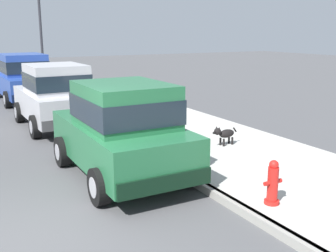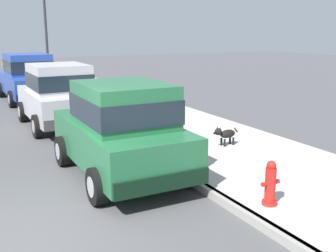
{
  "view_description": "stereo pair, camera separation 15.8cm",
  "coord_description": "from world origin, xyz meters",
  "px_view_note": "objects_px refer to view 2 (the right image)",
  "views": [
    {
      "loc": [
        -0.7,
        -5.36,
        2.82
      ],
      "look_at": [
        3.36,
        2.02,
        0.85
      ],
      "focal_mm": 43.52,
      "sensor_mm": 36.0,
      "label": 1
    },
    {
      "loc": [
        -0.56,
        -5.43,
        2.82
      ],
      "look_at": [
        3.36,
        2.02,
        0.85
      ],
      "focal_mm": 43.52,
      "sensor_mm": 36.0,
      "label": 2
    }
  ],
  "objects_px": {
    "car_blue_sedan": "(28,77)",
    "street_lamp": "(46,29)",
    "dog_black": "(225,134)",
    "fire_hydrant": "(270,184)",
    "car_green_hatchback": "(121,129)",
    "car_silver_hatchback": "(58,95)"
  },
  "relations": [
    {
      "from": "car_silver_hatchback",
      "to": "street_lamp",
      "type": "height_order",
      "value": "street_lamp"
    },
    {
      "from": "car_green_hatchback",
      "to": "car_silver_hatchback",
      "type": "height_order",
      "value": "same"
    },
    {
      "from": "dog_black",
      "to": "fire_hydrant",
      "type": "bearing_deg",
      "value": -113.82
    },
    {
      "from": "car_silver_hatchback",
      "to": "dog_black",
      "type": "height_order",
      "value": "car_silver_hatchback"
    },
    {
      "from": "car_blue_sedan",
      "to": "fire_hydrant",
      "type": "xyz_separation_m",
      "value": [
        1.52,
        -12.94,
        -0.51
      ]
    },
    {
      "from": "car_silver_hatchback",
      "to": "car_blue_sedan",
      "type": "relative_size",
      "value": 0.82
    },
    {
      "from": "car_green_hatchback",
      "to": "car_silver_hatchback",
      "type": "relative_size",
      "value": 0.99
    },
    {
      "from": "car_silver_hatchback",
      "to": "street_lamp",
      "type": "relative_size",
      "value": 0.87
    },
    {
      "from": "car_silver_hatchback",
      "to": "dog_black",
      "type": "distance_m",
      "value": 5.34
    },
    {
      "from": "car_silver_hatchback",
      "to": "dog_black",
      "type": "bearing_deg",
      "value": -56.92
    },
    {
      "from": "car_green_hatchback",
      "to": "fire_hydrant",
      "type": "height_order",
      "value": "car_green_hatchback"
    },
    {
      "from": "car_blue_sedan",
      "to": "street_lamp",
      "type": "bearing_deg",
      "value": 63.48
    },
    {
      "from": "car_green_hatchback",
      "to": "street_lamp",
      "type": "distance_m",
      "value": 13.35
    },
    {
      "from": "car_blue_sedan",
      "to": "street_lamp",
      "type": "xyz_separation_m",
      "value": [
        1.42,
        2.84,
        1.92
      ]
    },
    {
      "from": "fire_hydrant",
      "to": "car_blue_sedan",
      "type": "bearing_deg",
      "value": 96.68
    },
    {
      "from": "car_blue_sedan",
      "to": "dog_black",
      "type": "distance_m",
      "value": 10.25
    },
    {
      "from": "dog_black",
      "to": "car_silver_hatchback",
      "type": "bearing_deg",
      "value": 123.08
    },
    {
      "from": "car_green_hatchback",
      "to": "street_lamp",
      "type": "height_order",
      "value": "street_lamp"
    },
    {
      "from": "car_silver_hatchback",
      "to": "fire_hydrant",
      "type": "bearing_deg",
      "value": -78.65
    },
    {
      "from": "fire_hydrant",
      "to": "street_lamp",
      "type": "bearing_deg",
      "value": 90.36
    },
    {
      "from": "car_silver_hatchback",
      "to": "car_blue_sedan",
      "type": "distance_m",
      "value": 5.36
    },
    {
      "from": "car_green_hatchback",
      "to": "street_lamp",
      "type": "relative_size",
      "value": 0.86
    }
  ]
}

